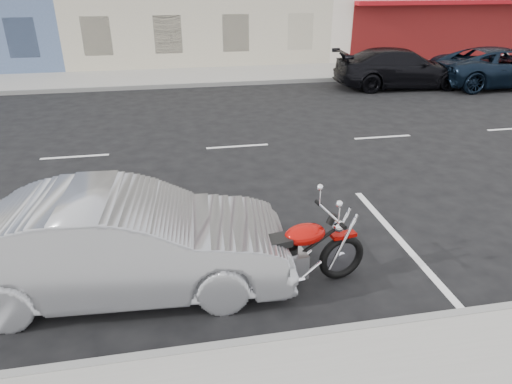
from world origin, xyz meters
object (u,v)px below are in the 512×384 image
Objects in this scene: car_far at (400,68)px; suv_far at (502,67)px; motorcycle at (344,247)px; fire_hydrant at (505,56)px; sedan_silver at (124,243)px.

suv_far is at bearing -94.22° from car_far.
motorcycle is at bearing 136.77° from suv_far.
suv_far is 4.03m from car_far.
motorcycle is at bearing 153.71° from car_far.
suv_far is 1.05× the size of car_far.
fire_hydrant is 19.56m from motorcycle.
fire_hydrant is at bearing -63.04° from car_far.
suv_far is (10.50, 10.82, 0.22)m from motorcycle.
motorcycle is 0.44× the size of car_far.
car_far is (-6.81, -2.95, 0.20)m from fire_hydrant.
car_far is at bearing -37.43° from sedan_silver.
fire_hydrant is at bearing 37.48° from motorcycle.
car_far reaches higher than motorcycle.
suv_far is at bearing -128.93° from fire_hydrant.
sedan_silver is at bearing 128.72° from suv_far.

